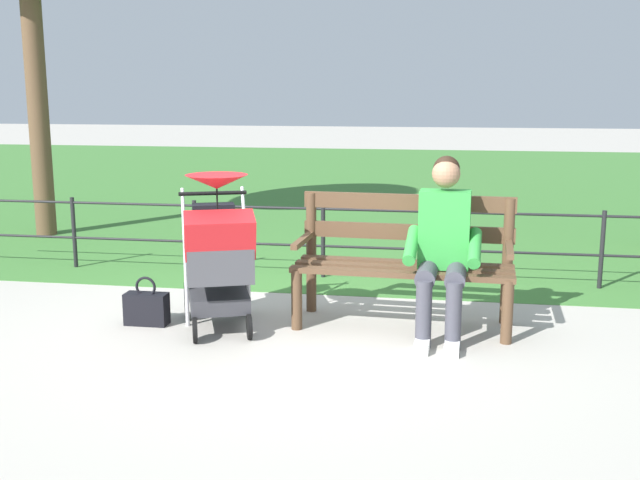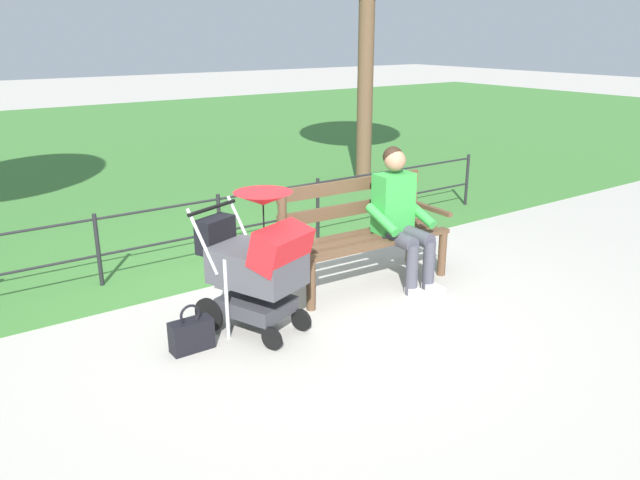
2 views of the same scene
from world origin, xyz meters
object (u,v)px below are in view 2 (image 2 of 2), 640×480
object	(u,v)px
park_bench	(361,228)
handbag	(191,334)
stroller	(257,261)
person_on_bench	(400,213)

from	to	relation	value
park_bench	handbag	xyz separation A→B (m)	(1.90, 0.35, -0.40)
park_bench	handbag	bearing A→B (deg)	10.48
park_bench	stroller	distance (m)	1.38
person_on_bench	stroller	bearing A→B (deg)	5.20
person_on_bench	handbag	bearing A→B (deg)	3.37
stroller	handbag	xyz separation A→B (m)	(0.57, -0.02, -0.47)
handbag	stroller	bearing A→B (deg)	178.19
park_bench	stroller	xyz separation A→B (m)	(1.33, 0.37, 0.07)
handbag	person_on_bench	bearing A→B (deg)	-176.63
stroller	handbag	size ratio (longest dim) A/B	3.11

